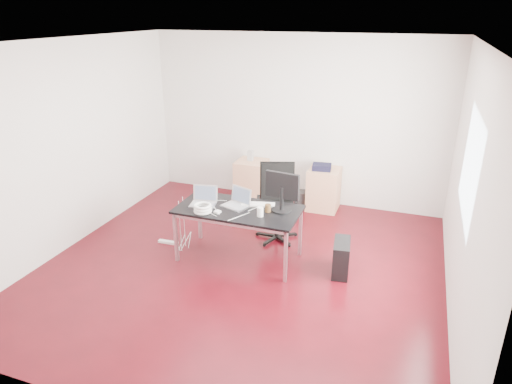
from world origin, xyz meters
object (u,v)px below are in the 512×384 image
(desk, at_px, (238,212))
(filing_cabinet_right, at_px, (324,189))
(office_chair, at_px, (277,198))
(filing_cabinet_left, at_px, (251,180))
(pc_tower, at_px, (341,258))

(desk, bearing_deg, filing_cabinet_right, 70.45)
(desk, relative_size, office_chair, 1.48)
(desk, xyz_separation_m, office_chair, (0.29, 0.78, -0.07))
(desk, xyz_separation_m, filing_cabinet_left, (-0.57, 2.01, -0.33))
(office_chair, bearing_deg, filing_cabinet_right, 52.46)
(filing_cabinet_right, bearing_deg, office_chair, -109.22)
(pc_tower, bearing_deg, filing_cabinet_right, 100.96)
(office_chair, relative_size, filing_cabinet_left, 1.54)
(desk, distance_m, pc_tower, 1.43)
(desk, height_order, filing_cabinet_right, desk)
(filing_cabinet_left, distance_m, pc_tower, 2.73)
(office_chair, height_order, filing_cabinet_left, office_chair)
(desk, distance_m, filing_cabinet_left, 2.12)
(filing_cabinet_left, distance_m, filing_cabinet_right, 1.28)
(filing_cabinet_left, xyz_separation_m, pc_tower, (1.92, -1.93, -0.13))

